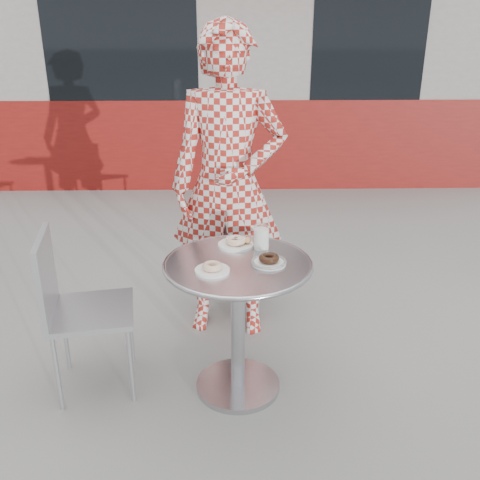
{
  "coord_description": "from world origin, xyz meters",
  "views": [
    {
      "loc": [
        -0.09,
        -2.33,
        1.79
      ],
      "look_at": [
        -0.04,
        0.1,
        0.8
      ],
      "focal_mm": 40.0,
      "sensor_mm": 36.0,
      "label": 1
    }
  ],
  "objects_px": {
    "seated_person": "(228,186)",
    "plate_far": "(236,242)",
    "chair_far": "(239,268)",
    "bistro_table": "(238,295)",
    "plate_checker": "(269,261)",
    "chair_left": "(93,341)",
    "milk_cup": "(261,238)",
    "plate_near": "(212,268)"
  },
  "relations": [
    {
      "from": "bistro_table",
      "to": "plate_near",
      "type": "height_order",
      "value": "plate_near"
    },
    {
      "from": "bistro_table",
      "to": "plate_far",
      "type": "height_order",
      "value": "plate_far"
    },
    {
      "from": "plate_near",
      "to": "chair_left",
      "type": "bearing_deg",
      "value": 166.81
    },
    {
      "from": "milk_cup",
      "to": "plate_near",
      "type": "bearing_deg",
      "value": -132.79
    },
    {
      "from": "chair_far",
      "to": "seated_person",
      "type": "bearing_deg",
      "value": 92.37
    },
    {
      "from": "chair_far",
      "to": "milk_cup",
      "type": "distance_m",
      "value": 0.94
    },
    {
      "from": "plate_checker",
      "to": "milk_cup",
      "type": "xyz_separation_m",
      "value": [
        -0.03,
        0.18,
        0.05
      ]
    },
    {
      "from": "chair_far",
      "to": "chair_left",
      "type": "relative_size",
      "value": 0.97
    },
    {
      "from": "plate_far",
      "to": "plate_checker",
      "type": "bearing_deg",
      "value": -55.53
    },
    {
      "from": "chair_far",
      "to": "plate_checker",
      "type": "relative_size",
      "value": 4.96
    },
    {
      "from": "bistro_table",
      "to": "chair_left",
      "type": "xyz_separation_m",
      "value": [
        -0.75,
        0.05,
        -0.29
      ]
    },
    {
      "from": "seated_person",
      "to": "milk_cup",
      "type": "xyz_separation_m",
      "value": [
        0.16,
        -0.49,
        -0.12
      ]
    },
    {
      "from": "chair_far",
      "to": "plate_near",
      "type": "xyz_separation_m",
      "value": [
        -0.14,
        -1.03,
        0.49
      ]
    },
    {
      "from": "chair_far",
      "to": "chair_left",
      "type": "bearing_deg",
      "value": 64.57
    },
    {
      "from": "bistro_table",
      "to": "chair_far",
      "type": "relative_size",
      "value": 0.87
    },
    {
      "from": "bistro_table",
      "to": "chair_left",
      "type": "height_order",
      "value": "chair_left"
    },
    {
      "from": "plate_checker",
      "to": "milk_cup",
      "type": "distance_m",
      "value": 0.19
    },
    {
      "from": "plate_near",
      "to": "plate_checker",
      "type": "relative_size",
      "value": 0.96
    },
    {
      "from": "plate_far",
      "to": "bistro_table",
      "type": "bearing_deg",
      "value": -89.08
    },
    {
      "from": "chair_left",
      "to": "plate_far",
      "type": "xyz_separation_m",
      "value": [
        0.74,
        0.15,
        0.48
      ]
    },
    {
      "from": "bistro_table",
      "to": "chair_far",
      "type": "xyz_separation_m",
      "value": [
        0.02,
        0.93,
        -0.29
      ]
    },
    {
      "from": "seated_person",
      "to": "plate_far",
      "type": "relative_size",
      "value": 10.0
    },
    {
      "from": "bistro_table",
      "to": "plate_checker",
      "type": "distance_m",
      "value": 0.24
    },
    {
      "from": "bistro_table",
      "to": "seated_person",
      "type": "relative_size",
      "value": 0.4
    },
    {
      "from": "bistro_table",
      "to": "plate_far",
      "type": "distance_m",
      "value": 0.28
    },
    {
      "from": "plate_checker",
      "to": "plate_near",
      "type": "bearing_deg",
      "value": -163.05
    },
    {
      "from": "chair_far",
      "to": "plate_far",
      "type": "height_order",
      "value": "chair_far"
    },
    {
      "from": "chair_left",
      "to": "seated_person",
      "type": "bearing_deg",
      "value": -59.21
    },
    {
      "from": "plate_far",
      "to": "plate_near",
      "type": "relative_size",
      "value": 1.13
    },
    {
      "from": "chair_far",
      "to": "bistro_table",
      "type": "bearing_deg",
      "value": 104.22
    },
    {
      "from": "seated_person",
      "to": "bistro_table",
      "type": "bearing_deg",
      "value": -81.41
    },
    {
      "from": "seated_person",
      "to": "plate_near",
      "type": "distance_m",
      "value": 0.77
    },
    {
      "from": "bistro_table",
      "to": "milk_cup",
      "type": "xyz_separation_m",
      "value": [
        0.12,
        0.16,
        0.24
      ]
    },
    {
      "from": "milk_cup",
      "to": "chair_left",
      "type": "bearing_deg",
      "value": -172.63
    },
    {
      "from": "bistro_table",
      "to": "plate_far",
      "type": "xyz_separation_m",
      "value": [
        -0.0,
        0.2,
        0.2
      ]
    },
    {
      "from": "bistro_table",
      "to": "plate_checker",
      "type": "relative_size",
      "value": 4.33
    },
    {
      "from": "milk_cup",
      "to": "seated_person",
      "type": "bearing_deg",
      "value": 108.49
    },
    {
      "from": "plate_checker",
      "to": "bistro_table",
      "type": "bearing_deg",
      "value": 172.97
    },
    {
      "from": "chair_left",
      "to": "seated_person",
      "type": "height_order",
      "value": "seated_person"
    },
    {
      "from": "seated_person",
      "to": "plate_near",
      "type": "relative_size",
      "value": 11.26
    },
    {
      "from": "chair_far",
      "to": "plate_checker",
      "type": "height_order",
      "value": "chair_far"
    },
    {
      "from": "bistro_table",
      "to": "plate_near",
      "type": "distance_m",
      "value": 0.25
    }
  ]
}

